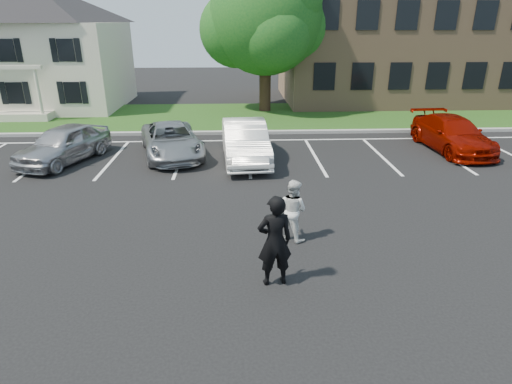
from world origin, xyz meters
TOP-DOWN VIEW (x-y plane):
  - ground_plane at (0.00, 0.00)m, footprint 90.00×90.00m
  - curb at (0.00, 12.00)m, footprint 40.00×0.30m
  - grass_strip at (0.00, 16.00)m, footprint 44.00×8.00m
  - stall_lines at (1.40, 8.95)m, footprint 34.00×5.36m
  - house at (-13.00, 19.97)m, footprint 10.30×9.22m
  - office_building at (14.00, 21.99)m, footprint 22.40×10.40m
  - tree at (1.37, 17.74)m, footprint 7.80×7.20m
  - man_black_suit at (0.30, -1.22)m, footprint 0.82×0.61m
  - man_white_shirt at (0.94, 0.82)m, footprint 1.00×0.99m
  - car_silver_west at (-7.40, 7.75)m, footprint 3.17×4.69m
  - car_silver_minivan at (-3.22, 8.37)m, footprint 3.39×5.23m
  - car_white_sedan at (-0.15, 7.60)m, footprint 2.01×4.95m
  - car_red_compact at (8.90, 8.70)m, footprint 2.32×5.08m

SIDE VIEW (x-z plane):
  - ground_plane at x=0.00m, z-range 0.00..0.00m
  - stall_lines at x=1.40m, z-range 0.00..0.01m
  - grass_strip at x=0.00m, z-range 0.00..0.08m
  - curb at x=0.00m, z-range 0.00..0.15m
  - car_silver_minivan at x=-3.22m, z-range 0.00..1.34m
  - car_red_compact at x=8.90m, z-range 0.00..1.44m
  - car_silver_west at x=-7.40m, z-range 0.00..1.48m
  - car_white_sedan at x=-0.15m, z-range 0.00..1.60m
  - man_white_shirt at x=0.94m, z-range 0.00..1.63m
  - man_black_suit at x=0.30m, z-range 0.00..2.05m
  - house at x=-13.00m, z-range 0.03..7.63m
  - office_building at x=14.00m, z-range 0.01..8.31m
  - tree at x=1.37m, z-range 0.95..9.75m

